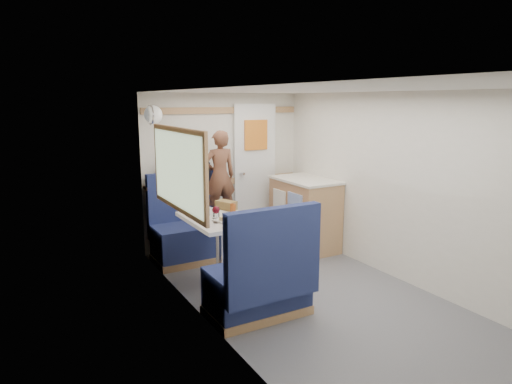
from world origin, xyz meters
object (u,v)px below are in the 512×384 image
cheese_block (225,218)px  tumbler_right (215,214)px  person (220,176)px  orange_fruit (237,217)px  bread_loaf (226,205)px  tray (233,221)px  duffel_bag (187,172)px  beer_glass (233,208)px  pepper_grinder (218,212)px  dinette_table (219,232)px  tumbler_left (226,223)px  dome_light (153,115)px  wine_glass (216,211)px  galley_counter (305,213)px  tumbler_mid (206,208)px  bench_near (261,285)px  bench_far (190,235)px  salt_grinder (209,211)px

cheese_block → tumbler_right: (-0.04, 0.15, 0.02)m
person → orange_fruit: person is taller
person → cheese_block: person is taller
bread_loaf → tray: bearing=-109.0°
duffel_bag → tray: 1.38m
tray → beer_glass: (0.18, 0.35, 0.04)m
tumbler_right → pepper_grinder: size_ratio=1.05×
dinette_table → tumbler_left: 0.44m
dome_light → person: 1.09m
wine_glass → tumbler_right: wine_glass is taller
tray → beer_glass: beer_glass is taller
dome_light → wine_glass: bearing=-74.4°
galley_counter → pepper_grinder: bearing=-161.2°
cheese_block → tumbler_mid: bearing=94.0°
dinette_table → dome_light: (-0.39, 0.85, 1.18)m
tumbler_right → wine_glass: bearing=-111.2°
tumbler_left → pepper_grinder: (0.11, 0.43, -0.00)m
tumbler_mid → tumbler_right: size_ratio=1.05×
cheese_block → dinette_table: bearing=86.4°
wine_glass → beer_glass: wine_glass is taller
galley_counter → tumbler_left: galley_counter is taller
duffel_bag → tumbler_right: bearing=-81.4°
tumbler_mid → pepper_grinder: 0.20m
pepper_grinder → galley_counter: bearing=18.8°
bench_near → galley_counter: 2.04m
person → tumbler_right: 1.00m
orange_fruit → wine_glass: wine_glass is taller
person → dinette_table: bearing=67.6°
bench_far → salt_grinder: bench_far is taller
dinette_table → bread_loaf: bearing=52.9°
dinette_table → galley_counter: size_ratio=1.00×
tray → orange_fruit: 0.06m
tumbler_right → beer_glass: bearing=28.0°
dome_light → beer_glass: 1.37m
orange_fruit → pepper_grinder: size_ratio=0.72×
bench_near → tumbler_mid: bench_near is taller
dome_light → person: (0.79, -0.00, -0.75)m
galley_counter → cheese_block: 1.67m
orange_fruit → galley_counter: bearing=30.0°
dome_light → tray: (0.44, -1.07, -1.02)m
bench_near → tray: size_ratio=3.14×
duffel_bag → tray: bearing=-76.4°
bench_near → bread_loaf: (0.22, 1.16, 0.47)m
orange_fruit → dome_light: bearing=112.8°
wine_glass → dome_light: bearing=105.6°
tray → salt_grinder: size_ratio=3.55×
duffel_bag → salt_grinder: bearing=-82.8°
tray → bread_loaf: bread_loaf is taller
tray → beer_glass: bearing=63.0°
galley_counter → pepper_grinder: size_ratio=9.30×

